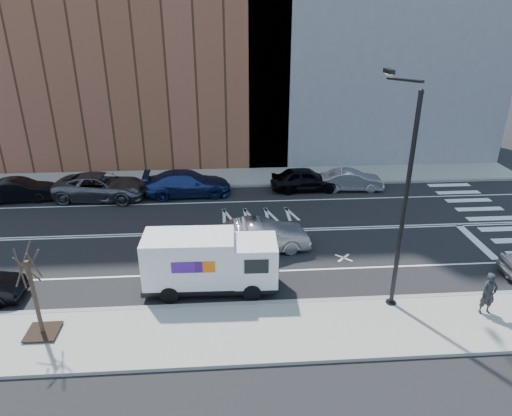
{
  "coord_description": "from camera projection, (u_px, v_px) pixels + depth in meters",
  "views": [
    {
      "loc": [
        0.18,
        -22.99,
        11.63
      ],
      "look_at": [
        1.79,
        0.08,
        1.4
      ],
      "focal_mm": 32.0,
      "sensor_mm": 36.0,
      "label": 1
    }
  ],
  "objects": [
    {
      "name": "ground",
      "position": [
        224.0,
        232.0,
        25.67
      ],
      "size": [
        120.0,
        120.0,
        0.0
      ],
      "primitive_type": "plane",
      "color": "black",
      "rests_on": "ground"
    },
    {
      "name": "sidewalk_near",
      "position": [
        226.0,
        333.0,
        17.61
      ],
      "size": [
        44.0,
        3.6,
        0.15
      ],
      "primitive_type": "cube",
      "color": "gray",
      "rests_on": "ground"
    },
    {
      "name": "sidewalk_far",
      "position": [
        224.0,
        177.0,
        33.66
      ],
      "size": [
        44.0,
        3.6,
        0.15
      ],
      "primitive_type": "cube",
      "color": "gray",
      "rests_on": "ground"
    },
    {
      "name": "curb_near",
      "position": [
        225.0,
        305.0,
        19.25
      ],
      "size": [
        44.0,
        0.25,
        0.17
      ],
      "primitive_type": "cube",
      "color": "gray",
      "rests_on": "ground"
    },
    {
      "name": "curb_far",
      "position": [
        224.0,
        186.0,
        32.02
      ],
      "size": [
        44.0,
        0.25,
        0.17
      ],
      "primitive_type": "cube",
      "color": "gray",
      "rests_on": "ground"
    },
    {
      "name": "crosswalk",
      "position": [
        498.0,
        223.0,
        26.68
      ],
      "size": [
        3.0,
        14.0,
        0.01
      ],
      "primitive_type": null,
      "color": "white",
      "rests_on": "ground"
    },
    {
      "name": "road_markings",
      "position": [
        224.0,
        232.0,
        25.67
      ],
      "size": [
        40.0,
        8.6,
        0.01
      ],
      "primitive_type": null,
      "color": "white",
      "rests_on": "ground"
    },
    {
      "name": "bldg_brick",
      "position": [
        115.0,
        16.0,
        34.94
      ],
      "size": [
        26.0,
        10.0,
        22.0
      ],
      "primitive_type": "cube",
      "color": "brown",
      "rests_on": "ground"
    },
    {
      "name": "streetlight",
      "position": [
        402.0,
        190.0,
        17.75
      ],
      "size": [
        0.44,
        4.02,
        9.34
      ],
      "color": "black",
      "rests_on": "ground"
    },
    {
      "name": "street_tree",
      "position": [
        37.0,
        305.0,
        16.97
      ],
      "size": [
        1.2,
        1.2,
        3.75
      ],
      "color": "black",
      "rests_on": "ground"
    },
    {
      "name": "fedex_van",
      "position": [
        209.0,
        262.0,
        19.94
      ],
      "size": [
        5.95,
        2.22,
        2.69
      ],
      "rotation": [
        0.0,
        0.0,
        -0.02
      ],
      "color": "black",
      "rests_on": "ground"
    },
    {
      "name": "far_parked_b",
      "position": [
        20.0,
        190.0,
        29.59
      ],
      "size": [
        4.57,
        2.02,
        1.46
      ],
      "primitive_type": "imported",
      "rotation": [
        0.0,
        0.0,
        1.68
      ],
      "color": "black",
      "rests_on": "ground"
    },
    {
      "name": "far_parked_c",
      "position": [
        101.0,
        186.0,
        29.88
      ],
      "size": [
        6.29,
        3.41,
        1.67
      ],
      "primitive_type": "imported",
      "rotation": [
        0.0,
        0.0,
        1.46
      ],
      "color": "#55565D",
      "rests_on": "ground"
    },
    {
      "name": "far_parked_d",
      "position": [
        188.0,
        183.0,
        30.43
      ],
      "size": [
        5.8,
        2.58,
        1.65
      ],
      "primitive_type": "imported",
      "rotation": [
        0.0,
        0.0,
        1.62
      ],
      "color": "navy",
      "rests_on": "ground"
    },
    {
      "name": "far_parked_e",
      "position": [
        305.0,
        179.0,
        31.25
      ],
      "size": [
        4.74,
        2.01,
        1.6
      ],
      "primitive_type": "imported",
      "rotation": [
        0.0,
        0.0,
        1.6
      ],
      "color": "black",
      "rests_on": "ground"
    },
    {
      "name": "far_parked_f",
      "position": [
        352.0,
        180.0,
        31.36
      ],
      "size": [
        4.31,
        1.71,
        1.4
      ],
      "primitive_type": "imported",
      "rotation": [
        0.0,
        0.0,
        1.51
      ],
      "color": "#A1A2A6",
      "rests_on": "ground"
    },
    {
      "name": "driving_sedan",
      "position": [
        261.0,
        236.0,
        23.44
      ],
      "size": [
        5.15,
        2.32,
        1.64
      ],
      "primitive_type": "imported",
      "rotation": [
        0.0,
        0.0,
        1.69
      ],
      "color": "#A9A9AE",
      "rests_on": "ground"
    },
    {
      "name": "pedestrian",
      "position": [
        489.0,
        294.0,
        18.31
      ],
      "size": [
        0.7,
        0.5,
        1.83
      ],
      "primitive_type": "imported",
      "rotation": [
        0.0,
        0.0,
        0.09
      ],
      "color": "#222328",
      "rests_on": "sidewalk_near"
    }
  ]
}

